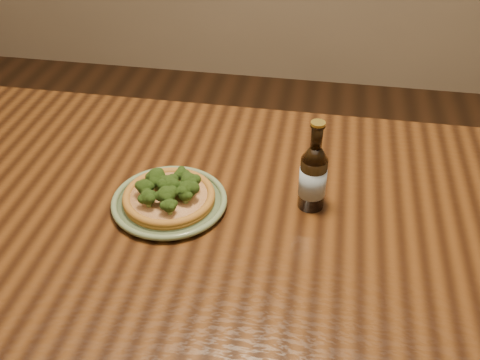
% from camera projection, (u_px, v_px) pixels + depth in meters
% --- Properties ---
extents(table, '(1.60, 0.90, 0.75)m').
position_uv_depth(table, '(183.00, 233.00, 1.31)').
color(table, '#4B2810').
rests_on(table, ground).
extents(plate, '(0.26, 0.26, 0.02)m').
position_uv_depth(plate, '(169.00, 202.00, 1.24)').
color(plate, '#667A54').
rests_on(plate, table).
extents(pizza, '(0.20, 0.20, 0.07)m').
position_uv_depth(pizza, '(169.00, 194.00, 1.23)').
color(pizza, '#A36C24').
rests_on(pizza, plate).
extents(beer_bottle, '(0.06, 0.06, 0.21)m').
position_uv_depth(beer_bottle, '(313.00, 177.00, 1.20)').
color(beer_bottle, black).
rests_on(beer_bottle, table).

